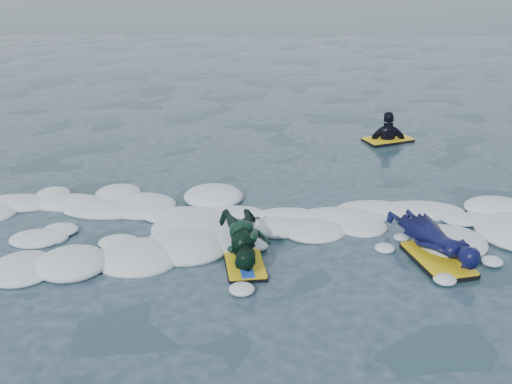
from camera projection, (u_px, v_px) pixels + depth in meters
ground at (208, 259)px, 8.42m from camera, size 120.00×120.00×0.00m
foam_band at (215, 226)px, 9.38m from camera, size 12.00×3.10×0.30m
prone_woman_unit at (435, 240)px, 8.44m from camera, size 1.22×1.74×0.43m
prone_child_unit at (245, 242)px, 8.29m from camera, size 0.79×1.40×0.53m
waiting_rider_unit at (387, 146)px, 13.34m from camera, size 1.13×0.91×1.49m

